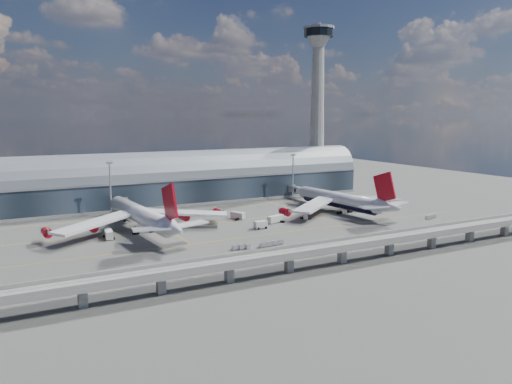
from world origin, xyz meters
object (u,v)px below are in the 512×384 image
airliner_right (341,200)px  service_truck_3 (306,217)px  service_truck_1 (261,225)px  cargo_train_2 (431,217)px  cargo_train_0 (241,247)px  service_truck_2 (276,219)px  service_truck_4 (362,208)px  floodlight_mast_left (110,188)px  cargo_train_1 (272,243)px  service_truck_0 (109,234)px  floodlight_mast_right (293,176)px  airliner_left (142,216)px  control_tower (317,108)px  service_truck_5 (238,215)px

airliner_right → service_truck_3: bearing=-173.6°
service_truck_1 → cargo_train_2: bearing=-103.5°
cargo_train_0 → cargo_train_2: cargo_train_2 is taller
service_truck_2 → service_truck_4: service_truck_2 is taller
floodlight_mast_left → airliner_right: 110.15m
service_truck_3 → service_truck_2: bearing=-149.4°
cargo_train_1 → service_truck_0: bearing=61.0°
floodlight_mast_left → floodlight_mast_right: bearing=0.0°
floodlight_mast_right → cargo_train_2: size_ratio=3.51×
airliner_left → service_truck_0: 15.97m
cargo_train_1 → floodlight_mast_left: bearing=34.8°
control_tower → service_truck_3: (-57.83, -75.70, -50.37)m
service_truck_3 → service_truck_4: 36.11m
cargo_train_1 → control_tower: bearing=-32.6°
airliner_right → cargo_train_1: (-61.10, -38.76, -5.11)m
floodlight_mast_left → airliner_left: (4.45, -38.12, -6.71)m
floodlight_mast_left → service_truck_5: size_ratio=3.58×
service_truck_3 → service_truck_5: (-27.23, 14.88, 0.40)m
control_tower → service_truck_1: size_ratio=18.11×
airliner_right → cargo_train_1: 72.54m
service_truck_1 → service_truck_2: service_truck_1 is taller
service_truck_0 → cargo_train_0: bearing=-38.2°
airliner_left → service_truck_1: 48.80m
airliner_left → cargo_train_2: airliner_left is taller
service_truck_4 → service_truck_5: service_truck_5 is taller
control_tower → service_truck_1: bearing=-135.7°
airliner_left → cargo_train_1: airliner_left is taller
service_truck_2 → service_truck_5: (-11.37, 14.80, 0.01)m
service_truck_4 → cargo_train_0: (-84.65, -36.37, -0.68)m
floodlight_mast_left → airliner_right: floodlight_mast_left is taller
airliner_left → service_truck_5: bearing=2.1°
airliner_left → service_truck_3: 73.56m
floodlight_mast_right → service_truck_0: (-109.96, -42.61, -11.92)m
cargo_train_2 → cargo_train_0: bearing=108.3°
floodlight_mast_left → cargo_train_1: floodlight_mast_left is taller
airliner_right → service_truck_2: bearing=-178.6°
service_truck_1 → service_truck_2: (11.32, 7.22, 0.00)m
service_truck_2 → service_truck_5: bearing=17.3°
service_truck_2 → service_truck_4: 51.90m
floodlight_mast_left → airliner_left: floodlight_mast_left is taller
control_tower → cargo_train_1: 153.08m
service_truck_0 → cargo_train_0: (38.38, -37.63, -0.88)m
floodlight_mast_left → service_truck_4: floodlight_mast_left is taller
control_tower → cargo_train_0: 160.17m
airliner_left → service_truck_0: (-14.41, -4.49, -5.21)m
service_truck_2 → service_truck_3: size_ratio=1.68×
airliner_left → service_truck_3: bearing=-12.0°
service_truck_0 → cargo_train_2: service_truck_0 is taller
floodlight_mast_left → airliner_left: 38.96m
service_truck_0 → service_truck_5: bearing=15.5°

